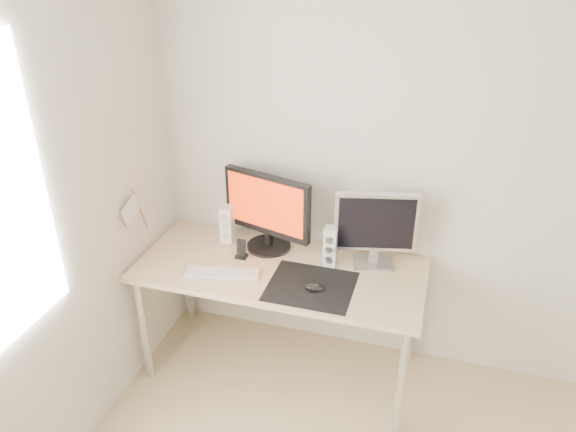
{
  "coord_description": "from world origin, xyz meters",
  "views": [
    {
      "loc": [
        -0.13,
        -1.13,
        2.44
      ],
      "look_at": [
        -0.91,
        1.47,
        1.01
      ],
      "focal_mm": 35.0,
      "sensor_mm": 36.0,
      "label": 1
    }
  ],
  "objects_px": {
    "keyboard": "(222,273)",
    "main_monitor": "(267,209)",
    "phone_dock": "(241,252)",
    "second_monitor": "(376,226)",
    "desk": "(280,279)",
    "speaker_right": "(331,246)",
    "speaker_left": "(228,224)",
    "mouse": "(313,287)"
  },
  "relations": [
    {
      "from": "speaker_right",
      "to": "main_monitor",
      "type": "bearing_deg",
      "value": 170.64
    },
    {
      "from": "second_monitor",
      "to": "mouse",
      "type": "bearing_deg",
      "value": -126.53
    },
    {
      "from": "main_monitor",
      "to": "speaker_right",
      "type": "distance_m",
      "value": 0.42
    },
    {
      "from": "desk",
      "to": "speaker_left",
      "type": "distance_m",
      "value": 0.47
    },
    {
      "from": "second_monitor",
      "to": "speaker_left",
      "type": "relative_size",
      "value": 1.96
    },
    {
      "from": "mouse",
      "to": "second_monitor",
      "type": "relative_size",
      "value": 0.23
    },
    {
      "from": "main_monitor",
      "to": "speaker_left",
      "type": "relative_size",
      "value": 2.37
    },
    {
      "from": "speaker_right",
      "to": "keyboard",
      "type": "distance_m",
      "value": 0.62
    },
    {
      "from": "mouse",
      "to": "main_monitor",
      "type": "xyz_separation_m",
      "value": [
        -0.36,
        0.34,
        0.23
      ]
    },
    {
      "from": "speaker_left",
      "to": "keyboard",
      "type": "bearing_deg",
      "value": -73.54
    },
    {
      "from": "speaker_left",
      "to": "second_monitor",
      "type": "bearing_deg",
      "value": -0.51
    },
    {
      "from": "mouse",
      "to": "main_monitor",
      "type": "bearing_deg",
      "value": 136.85
    },
    {
      "from": "mouse",
      "to": "keyboard",
      "type": "bearing_deg",
      "value": -179.97
    },
    {
      "from": "phone_dock",
      "to": "second_monitor",
      "type": "bearing_deg",
      "value": 11.6
    },
    {
      "from": "main_monitor",
      "to": "speaker_left",
      "type": "distance_m",
      "value": 0.29
    },
    {
      "from": "mouse",
      "to": "phone_dock",
      "type": "xyz_separation_m",
      "value": [
        -0.47,
        0.2,
        0.01
      ]
    },
    {
      "from": "keyboard",
      "to": "main_monitor",
      "type": "bearing_deg",
      "value": 66.05
    },
    {
      "from": "mouse",
      "to": "speaker_right",
      "type": "relative_size",
      "value": 0.45
    },
    {
      "from": "keyboard",
      "to": "phone_dock",
      "type": "xyz_separation_m",
      "value": [
        0.04,
        0.2,
        0.03
      ]
    },
    {
      "from": "phone_dock",
      "to": "keyboard",
      "type": "bearing_deg",
      "value": -101.58
    },
    {
      "from": "keyboard",
      "to": "phone_dock",
      "type": "bearing_deg",
      "value": 78.42
    },
    {
      "from": "phone_dock",
      "to": "desk",
      "type": "bearing_deg",
      "value": -8.62
    },
    {
      "from": "phone_dock",
      "to": "speaker_right",
      "type": "bearing_deg",
      "value": 9.13
    },
    {
      "from": "second_monitor",
      "to": "speaker_left",
      "type": "distance_m",
      "value": 0.88
    },
    {
      "from": "mouse",
      "to": "keyboard",
      "type": "relative_size",
      "value": 0.24
    },
    {
      "from": "desk",
      "to": "main_monitor",
      "type": "height_order",
      "value": "main_monitor"
    },
    {
      "from": "speaker_left",
      "to": "keyboard",
      "type": "xyz_separation_m",
      "value": [
        0.1,
        -0.35,
        -0.11
      ]
    },
    {
      "from": "desk",
      "to": "speaker_left",
      "type": "bearing_deg",
      "value": 153.31
    },
    {
      "from": "desk",
      "to": "second_monitor",
      "type": "relative_size",
      "value": 3.58
    },
    {
      "from": "speaker_left",
      "to": "main_monitor",
      "type": "bearing_deg",
      "value": -2.97
    },
    {
      "from": "main_monitor",
      "to": "speaker_right",
      "type": "xyz_separation_m",
      "value": [
        0.39,
        -0.06,
        -0.14
      ]
    },
    {
      "from": "speaker_right",
      "to": "speaker_left",
      "type": "bearing_deg",
      "value": 173.16
    },
    {
      "from": "desk",
      "to": "speaker_right",
      "type": "height_order",
      "value": "speaker_right"
    },
    {
      "from": "speaker_left",
      "to": "speaker_right",
      "type": "xyz_separation_m",
      "value": [
        0.64,
        -0.08,
        0.0
      ]
    },
    {
      "from": "desk",
      "to": "second_monitor",
      "type": "bearing_deg",
      "value": 20.92
    },
    {
      "from": "speaker_right",
      "to": "second_monitor",
      "type": "bearing_deg",
      "value": 16.82
    },
    {
      "from": "mouse",
      "to": "desk",
      "type": "distance_m",
      "value": 0.3
    },
    {
      "from": "desk",
      "to": "main_monitor",
      "type": "relative_size",
      "value": 2.95
    },
    {
      "from": "desk",
      "to": "main_monitor",
      "type": "xyz_separation_m",
      "value": [
        -0.13,
        0.18,
        0.33
      ]
    },
    {
      "from": "speaker_left",
      "to": "keyboard",
      "type": "height_order",
      "value": "speaker_left"
    },
    {
      "from": "phone_dock",
      "to": "speaker_left",
      "type": "bearing_deg",
      "value": 132.53
    },
    {
      "from": "second_monitor",
      "to": "keyboard",
      "type": "xyz_separation_m",
      "value": [
        -0.77,
        -0.35,
        -0.23
      ]
    }
  ]
}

